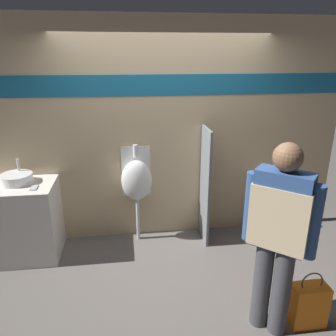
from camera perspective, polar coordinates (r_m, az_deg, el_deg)
The scene contains 10 objects.
ground_plane at distance 4.04m, azimuth 0.33°, elevation -15.02°, with size 16.00×16.00×0.00m, color #5B5651.
display_wall at distance 4.03m, azimuth -0.81°, elevation 6.17°, with size 4.52×0.07×2.70m.
sink_counter at distance 4.21m, azimuth -24.80°, elevation -8.39°, with size 0.92×0.62×0.90m.
sink_basin at distance 4.05m, azimuth -24.87°, elevation -1.66°, with size 0.35×0.35×0.25m.
cell_phone at distance 3.84m, azimuth -22.31°, elevation -3.20°, with size 0.07×0.14×0.01m.
divider_near_counter at distance 4.08m, azimuth 6.45°, elevation -3.14°, with size 0.03×0.44×1.46m.
urinal_near_counter at distance 4.03m, azimuth -5.49°, elevation -2.09°, with size 0.38×0.26×1.24m.
toilet at distance 4.45m, azimuth 17.12°, elevation -7.94°, with size 0.39×0.56×0.86m.
person_in_vest at distance 2.76m, azimuth 18.74°, elevation -10.00°, with size 0.48×0.45×1.68m.
shopping_bag at distance 3.33m, azimuth 23.22°, elevation -21.04°, with size 0.31×0.17×0.54m.
Camera 1 is at (-0.46, -3.30, 2.28)m, focal length 35.00 mm.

